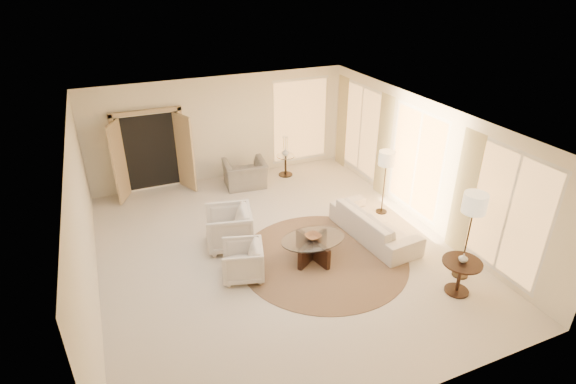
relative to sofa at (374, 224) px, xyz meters
name	(u,v)px	position (x,y,z in m)	size (l,w,h in m)	color
room	(277,191)	(-2.11, 0.34, 1.07)	(7.04, 8.04, 2.83)	beige
windows_right	(418,163)	(1.34, 0.44, 1.03)	(0.10, 6.40, 2.40)	#F4B261
window_back_corner	(300,121)	(0.19, 4.29, 1.03)	(1.70, 0.10, 2.40)	#F4B261
curtains_right	(393,152)	(1.29, 1.34, 0.98)	(0.06, 5.20, 2.60)	#C2B680
french_doors	(151,153)	(-4.01, 4.16, 0.74)	(1.95, 0.66, 2.16)	tan
area_rug	(324,258)	(-1.37, -0.29, -0.32)	(3.41, 3.41, 0.01)	#452F20
sofa	(374,224)	(0.00, 0.00, 0.00)	(2.22, 0.87, 0.65)	silver
armchair_left	(229,226)	(-2.98, 0.91, 0.15)	(0.92, 0.86, 0.94)	silver
armchair_right	(242,259)	(-3.05, -0.20, 0.06)	(0.75, 0.70, 0.77)	silver
accent_chair	(245,170)	(-1.77, 3.50, 0.15)	(1.09, 0.71, 0.95)	gray
coffee_table	(313,246)	(-1.57, -0.20, -0.02)	(1.72, 1.72, 0.49)	black
end_table	(461,271)	(0.39, -2.16, 0.12)	(0.69, 0.69, 0.66)	black
side_table	(286,163)	(-0.51, 3.74, 0.03)	(0.51, 0.51, 0.59)	black
floor_lamp_near	(387,161)	(0.79, 0.87, 1.00)	(0.38, 0.38, 1.56)	black
floor_lamp_far	(474,207)	(0.79, -1.81, 1.17)	(0.43, 0.43, 1.75)	black
bowl	(313,237)	(-1.57, -0.20, 0.20)	(0.31, 0.31, 0.07)	brown
end_vase	(463,258)	(0.39, -2.16, 0.41)	(0.16, 0.16, 0.17)	silver
side_vase	(285,152)	(-0.51, 3.74, 0.37)	(0.21, 0.21, 0.22)	silver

